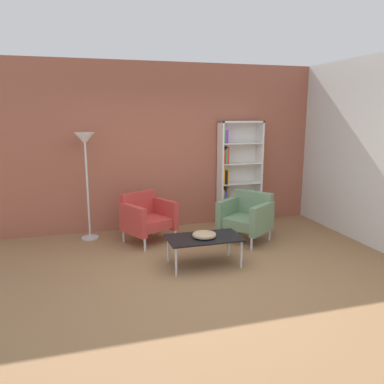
{
  "coord_description": "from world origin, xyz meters",
  "views": [
    {
      "loc": [
        -1.42,
        -4.22,
        2.05
      ],
      "look_at": [
        0.04,
        0.84,
        0.95
      ],
      "focal_mm": 35.69,
      "sensor_mm": 36.0,
      "label": 1
    }
  ],
  "objects_px": {
    "floor_lamp_torchiere": "(85,151)",
    "coffee_table_low": "(204,239)",
    "armchair_corner_red": "(247,216)",
    "bookshelf_tall": "(236,174)",
    "decorative_bowl": "(204,235)",
    "armchair_near_window": "(147,216)"
  },
  "relations": [
    {
      "from": "floor_lamp_torchiere",
      "to": "coffee_table_low",
      "type": "bearing_deg",
      "value": -47.44
    },
    {
      "from": "armchair_corner_red",
      "to": "floor_lamp_torchiere",
      "type": "bearing_deg",
      "value": -143.71
    },
    {
      "from": "bookshelf_tall",
      "to": "coffee_table_low",
      "type": "height_order",
      "value": "bookshelf_tall"
    },
    {
      "from": "decorative_bowl",
      "to": "bookshelf_tall",
      "type": "bearing_deg",
      "value": 56.45
    },
    {
      "from": "decorative_bowl",
      "to": "armchair_near_window",
      "type": "height_order",
      "value": "armchair_near_window"
    },
    {
      "from": "floor_lamp_torchiere",
      "to": "decorative_bowl",
      "type": "bearing_deg",
      "value": -47.44
    },
    {
      "from": "armchair_near_window",
      "to": "armchair_corner_red",
      "type": "distance_m",
      "value": 1.62
    },
    {
      "from": "coffee_table_low",
      "to": "armchair_near_window",
      "type": "distance_m",
      "value": 1.34
    },
    {
      "from": "coffee_table_low",
      "to": "armchair_corner_red",
      "type": "distance_m",
      "value": 1.26
    },
    {
      "from": "bookshelf_tall",
      "to": "coffee_table_low",
      "type": "relative_size",
      "value": 1.9
    },
    {
      "from": "bookshelf_tall",
      "to": "armchair_corner_red",
      "type": "xyz_separation_m",
      "value": [
        -0.21,
        -1.01,
        -0.51
      ]
    },
    {
      "from": "armchair_near_window",
      "to": "bookshelf_tall",
      "type": "bearing_deg",
      "value": -8.04
    },
    {
      "from": "decorative_bowl",
      "to": "floor_lamp_torchiere",
      "type": "height_order",
      "value": "floor_lamp_torchiere"
    },
    {
      "from": "floor_lamp_torchiere",
      "to": "armchair_near_window",
      "type": "bearing_deg",
      "value": -24.42
    },
    {
      "from": "coffee_table_low",
      "to": "floor_lamp_torchiere",
      "type": "bearing_deg",
      "value": 132.56
    },
    {
      "from": "floor_lamp_torchiere",
      "to": "armchair_corner_red",
      "type": "bearing_deg",
      "value": -18.41
    },
    {
      "from": "coffee_table_low",
      "to": "floor_lamp_torchiere",
      "type": "xyz_separation_m",
      "value": [
        -1.47,
        1.6,
        1.08
      ]
    },
    {
      "from": "coffee_table_low",
      "to": "armchair_near_window",
      "type": "relative_size",
      "value": 1.09
    },
    {
      "from": "coffee_table_low",
      "to": "armchair_near_window",
      "type": "bearing_deg",
      "value": 116.01
    },
    {
      "from": "armchair_near_window",
      "to": "floor_lamp_torchiere",
      "type": "bearing_deg",
      "value": 129.02
    },
    {
      "from": "bookshelf_tall",
      "to": "armchair_near_window",
      "type": "height_order",
      "value": "bookshelf_tall"
    },
    {
      "from": "bookshelf_tall",
      "to": "armchair_corner_red",
      "type": "distance_m",
      "value": 1.15
    }
  ]
}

